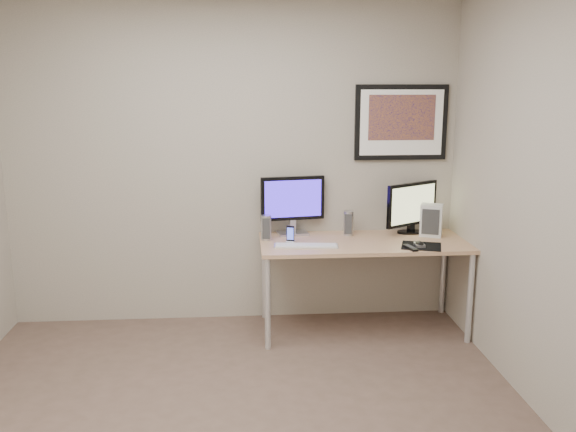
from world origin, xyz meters
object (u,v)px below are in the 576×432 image
object	(u,v)px
monitor_tv	(412,206)
keyboard	(306,246)
phone_dock	(290,234)
fan_unit	(431,220)
speaker_right	(349,223)
speaker_left	(266,228)
desk	(363,249)
framed_art	(401,122)
monitor_large	(293,203)

from	to	relation	value
monitor_tv	keyboard	distance (m)	0.99
phone_dock	fan_unit	bearing A→B (deg)	25.30
monitor_tv	speaker_right	bearing A→B (deg)	151.50
speaker_left	keyboard	distance (m)	0.38
desk	speaker_left	xyz separation A→B (m)	(-0.75, 0.09, 0.16)
framed_art	fan_unit	xyz separation A→B (m)	(0.22, -0.22, -0.76)
speaker_left	phone_dock	distance (m)	0.21
speaker_left	fan_unit	world-z (taller)	fan_unit
phone_dock	fan_unit	distance (m)	1.15
monitor_large	phone_dock	bearing A→B (deg)	-107.07
desk	speaker_right	bearing A→B (deg)	113.12
framed_art	fan_unit	distance (m)	0.82
framed_art	keyboard	world-z (taller)	framed_art
speaker_right	phone_dock	world-z (taller)	speaker_right
monitor_tv	speaker_left	distance (m)	1.20
fan_unit	phone_dock	bearing A→B (deg)	-150.35
monitor_large	keyboard	world-z (taller)	monitor_large
monitor_tv	speaker_left	size ratio (longest dim) A/B	2.38
speaker_left	fan_unit	distance (m)	1.32
speaker_left	keyboard	bearing A→B (deg)	-35.86
speaker_right	speaker_left	bearing A→B (deg)	-157.47
framed_art	speaker_right	world-z (taller)	framed_art
monitor_large	desk	bearing A→B (deg)	-34.60
monitor_large	framed_art	bearing A→B (deg)	-3.95
monitor_large	phone_dock	world-z (taller)	monitor_large
desk	monitor_large	xyz separation A→B (m)	(-0.53, 0.26, 0.33)
desk	framed_art	distance (m)	1.07
speaker_right	keyboard	xyz separation A→B (m)	(-0.38, -0.33, -0.09)
speaker_right	fan_unit	size ratio (longest dim) A/B	0.76
desk	monitor_large	size ratio (longest dim) A/B	3.09
desk	monitor_large	distance (m)	0.67
monitor_tv	keyboard	xyz separation A→B (m)	(-0.90, -0.35, -0.21)
monitor_large	speaker_left	world-z (taller)	monitor_large
monitor_large	phone_dock	distance (m)	0.34
fan_unit	keyboard	bearing A→B (deg)	-143.47
desk	keyboard	xyz separation A→B (m)	(-0.46, -0.14, 0.07)
speaker_right	keyboard	world-z (taller)	speaker_right
phone_dock	keyboard	bearing A→B (deg)	-28.27
desk	framed_art	bearing A→B (deg)	43.46
speaker_left	phone_dock	xyz separation A→B (m)	(0.18, -0.11, -0.03)
monitor_large	fan_unit	bearing A→B (deg)	-16.12
monitor_tv	keyboard	bearing A→B (deg)	170.48
framed_art	speaker_left	size ratio (longest dim) A/B	3.80
keyboard	fan_unit	world-z (taller)	fan_unit
phone_dock	keyboard	distance (m)	0.17
desk	phone_dock	bearing A→B (deg)	-177.91
speaker_left	phone_dock	world-z (taller)	speaker_left
speaker_left	desk	bearing A→B (deg)	-4.65
monitor_tv	desk	bearing A→B (deg)	175.56
monitor_tv	fan_unit	bearing A→B (deg)	-68.36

